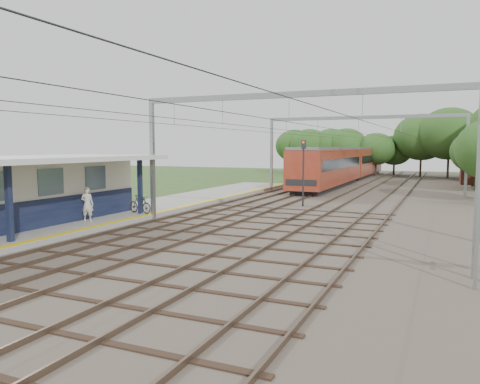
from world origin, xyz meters
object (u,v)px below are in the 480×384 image
Objects in this scene: bicycle at (140,204)px; train at (347,163)px; signal_post at (303,164)px; person at (87,204)px.

train is at bearing 3.04° from bicycle.
train is at bearing 71.22° from signal_post.
train reaches higher than person.
person is 0.05× the size of train.
train is (5.43, 34.56, 1.41)m from bicycle.
person is at bearing -145.38° from signal_post.
person is at bearing -99.22° from train.
train is 25.56m from signal_post.
bicycle is 35.01m from train.
bicycle is 11.84m from signal_post.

